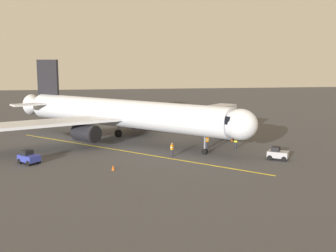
{
  "coord_description": "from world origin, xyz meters",
  "views": [
    {
      "loc": [
        2.65,
        59.21,
        11.29
      ],
      "look_at": [
        -5.51,
        7.02,
        3.0
      ],
      "focal_mm": 44.42,
      "sensor_mm": 36.0,
      "label": 1
    }
  ],
  "objects_px": {
    "ground_crew_loader": "(207,142)",
    "jet_bridge": "(209,117)",
    "airplane": "(120,114)",
    "ground_crew_marshaller": "(236,142)",
    "ground_crew_wing_walker": "(172,150)",
    "tug_portside": "(29,157)",
    "safety_cone_nose_left": "(232,139)",
    "tug_near_nose": "(278,154)",
    "safety_cone_nose_right": "(113,168)"
  },
  "relations": [
    {
      "from": "tug_portside",
      "to": "safety_cone_nose_left",
      "type": "distance_m",
      "value": 27.88
    },
    {
      "from": "tug_near_nose",
      "to": "tug_portside",
      "type": "bearing_deg",
      "value": -5.08
    },
    {
      "from": "ground_crew_marshaller",
      "to": "ground_crew_loader",
      "type": "xyz_separation_m",
      "value": [
        3.64,
        -0.76,
        0.0
      ]
    },
    {
      "from": "airplane",
      "to": "safety_cone_nose_right",
      "type": "height_order",
      "value": "airplane"
    },
    {
      "from": "airplane",
      "to": "ground_crew_wing_walker",
      "type": "bearing_deg",
      "value": 118.65
    },
    {
      "from": "ground_crew_marshaller",
      "to": "ground_crew_loader",
      "type": "distance_m",
      "value": 3.72
    },
    {
      "from": "ground_crew_wing_walker",
      "to": "ground_crew_loader",
      "type": "xyz_separation_m",
      "value": [
        -5.29,
        -4.03,
        0.0
      ]
    },
    {
      "from": "tug_near_nose",
      "to": "tug_portside",
      "type": "xyz_separation_m",
      "value": [
        28.1,
        -2.5,
        0.0
      ]
    },
    {
      "from": "ground_crew_loader",
      "to": "jet_bridge",
      "type": "bearing_deg",
      "value": -109.69
    },
    {
      "from": "safety_cone_nose_right",
      "to": "airplane",
      "type": "bearing_deg",
      "value": -95.15
    },
    {
      "from": "airplane",
      "to": "safety_cone_nose_left",
      "type": "distance_m",
      "value": 16.31
    },
    {
      "from": "jet_bridge",
      "to": "tug_near_nose",
      "type": "relative_size",
      "value": 3.48
    },
    {
      "from": "tug_portside",
      "to": "jet_bridge",
      "type": "bearing_deg",
      "value": -162.3
    },
    {
      "from": "safety_cone_nose_right",
      "to": "ground_crew_marshaller",
      "type": "bearing_deg",
      "value": -152.51
    },
    {
      "from": "tug_near_nose",
      "to": "safety_cone_nose_left",
      "type": "relative_size",
      "value": 4.99
    },
    {
      "from": "airplane",
      "to": "ground_crew_loader",
      "type": "xyz_separation_m",
      "value": [
        -10.98,
        6.39,
        -3.12
      ]
    },
    {
      "from": "tug_portside",
      "to": "safety_cone_nose_right",
      "type": "distance_m",
      "value": 10.14
    },
    {
      "from": "ground_crew_loader",
      "to": "safety_cone_nose_left",
      "type": "xyz_separation_m",
      "value": [
        -4.77,
        -4.41,
        -0.61
      ]
    },
    {
      "from": "tug_near_nose",
      "to": "safety_cone_nose_right",
      "type": "xyz_separation_m",
      "value": [
        18.92,
        1.8,
        -0.43
      ]
    },
    {
      "from": "ground_crew_marshaller",
      "to": "safety_cone_nose_right",
      "type": "bearing_deg",
      "value": 27.49
    },
    {
      "from": "ground_crew_loader",
      "to": "safety_cone_nose_left",
      "type": "relative_size",
      "value": 3.11
    },
    {
      "from": "ground_crew_wing_walker",
      "to": "ground_crew_loader",
      "type": "distance_m",
      "value": 6.65
    },
    {
      "from": "ground_crew_marshaller",
      "to": "safety_cone_nose_left",
      "type": "bearing_deg",
      "value": -102.39
    },
    {
      "from": "safety_cone_nose_right",
      "to": "jet_bridge",
      "type": "bearing_deg",
      "value": -139.1
    },
    {
      "from": "ground_crew_marshaller",
      "to": "ground_crew_wing_walker",
      "type": "bearing_deg",
      "value": 20.14
    },
    {
      "from": "tug_near_nose",
      "to": "safety_cone_nose_left",
      "type": "xyz_separation_m",
      "value": [
        1.77,
        -11.7,
        -0.43
      ]
    },
    {
      "from": "airplane",
      "to": "tug_near_nose",
      "type": "xyz_separation_m",
      "value": [
        -17.53,
        13.67,
        -3.3
      ]
    },
    {
      "from": "airplane",
      "to": "safety_cone_nose_right",
      "type": "bearing_deg",
      "value": 84.85
    },
    {
      "from": "ground_crew_loader",
      "to": "safety_cone_nose_right",
      "type": "xyz_separation_m",
      "value": [
        12.37,
        9.09,
        -0.61
      ]
    },
    {
      "from": "tug_portside",
      "to": "ground_crew_marshaller",
      "type": "bearing_deg",
      "value": -170.91
    },
    {
      "from": "jet_bridge",
      "to": "tug_near_nose",
      "type": "height_order",
      "value": "jet_bridge"
    },
    {
      "from": "ground_crew_loader",
      "to": "tug_portside",
      "type": "xyz_separation_m",
      "value": [
        21.55,
        4.78,
        -0.18
      ]
    },
    {
      "from": "ground_crew_wing_walker",
      "to": "safety_cone_nose_right",
      "type": "xyz_separation_m",
      "value": [
        7.09,
        5.06,
        -0.61
      ]
    },
    {
      "from": "airplane",
      "to": "tug_near_nose",
      "type": "bearing_deg",
      "value": 142.05
    },
    {
      "from": "ground_crew_loader",
      "to": "tug_portside",
      "type": "relative_size",
      "value": 0.64
    },
    {
      "from": "safety_cone_nose_right",
      "to": "tug_near_nose",
      "type": "bearing_deg",
      "value": -174.56
    },
    {
      "from": "ground_crew_wing_walker",
      "to": "jet_bridge",
      "type": "bearing_deg",
      "value": -133.81
    },
    {
      "from": "ground_crew_marshaller",
      "to": "tug_portside",
      "type": "bearing_deg",
      "value": 9.09
    },
    {
      "from": "ground_crew_loader",
      "to": "tug_portside",
      "type": "height_order",
      "value": "ground_crew_loader"
    },
    {
      "from": "ground_crew_loader",
      "to": "tug_portside",
      "type": "distance_m",
      "value": 22.07
    },
    {
      "from": "jet_bridge",
      "to": "ground_crew_marshaller",
      "type": "distance_m",
      "value": 5.08
    },
    {
      "from": "airplane",
      "to": "tug_portside",
      "type": "xyz_separation_m",
      "value": [
        10.57,
        11.17,
        -3.3
      ]
    },
    {
      "from": "jet_bridge",
      "to": "tug_portside",
      "type": "relative_size",
      "value": 3.56
    },
    {
      "from": "ground_crew_marshaller",
      "to": "tug_portside",
      "type": "relative_size",
      "value": 0.64
    },
    {
      "from": "ground_crew_wing_walker",
      "to": "safety_cone_nose_right",
      "type": "height_order",
      "value": "ground_crew_wing_walker"
    },
    {
      "from": "tug_near_nose",
      "to": "safety_cone_nose_right",
      "type": "height_order",
      "value": "tug_near_nose"
    },
    {
      "from": "tug_portside",
      "to": "safety_cone_nose_left",
      "type": "bearing_deg",
      "value": -160.74
    },
    {
      "from": "airplane",
      "to": "ground_crew_marshaller",
      "type": "xyz_separation_m",
      "value": [
        -14.62,
        7.15,
        -3.12
      ]
    },
    {
      "from": "ground_crew_wing_walker",
      "to": "tug_portside",
      "type": "distance_m",
      "value": 16.28
    },
    {
      "from": "jet_bridge",
      "to": "tug_near_nose",
      "type": "distance_m",
      "value": 11.62
    }
  ]
}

